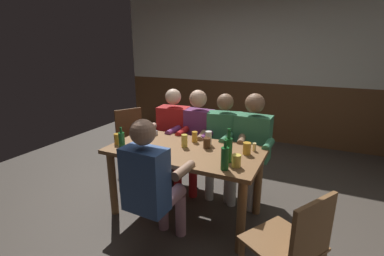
{
  "coord_description": "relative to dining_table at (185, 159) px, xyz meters",
  "views": [
    {
      "loc": [
        1.18,
        -2.47,
        1.75
      ],
      "look_at": [
        0.0,
        0.03,
        0.92
      ],
      "focal_mm": 25.91,
      "sensor_mm": 36.0,
      "label": 1
    }
  ],
  "objects": [
    {
      "name": "person_2",
      "position": [
        0.19,
        0.64,
        0.04
      ],
      "size": [
        0.58,
        0.57,
        1.21
      ],
      "rotation": [
        0.0,
        0.0,
        3.33
      ],
      "color": "#33724C",
      "rests_on": "ground_plane"
    },
    {
      "name": "person_1",
      "position": [
        -0.17,
        0.63,
        0.05
      ],
      "size": [
        0.52,
        0.52,
        1.23
      ],
      "rotation": [
        0.0,
        0.0,
        3.13
      ],
      "color": "#6B2D66",
      "rests_on": "ground_plane"
    },
    {
      "name": "bottle_0",
      "position": [
        0.52,
        -0.3,
        0.22
      ],
      "size": [
        0.07,
        0.07,
        0.26
      ],
      "color": "#195923",
      "rests_on": "dining_table"
    },
    {
      "name": "table_candle",
      "position": [
        0.64,
        0.24,
        0.16
      ],
      "size": [
        0.04,
        0.04,
        0.08
      ],
      "primitive_type": "cylinder",
      "color": "#F9E08C",
      "rests_on": "dining_table"
    },
    {
      "name": "pint_glass_5",
      "position": [
        0.59,
        -0.2,
        0.17
      ],
      "size": [
        0.08,
        0.08,
        0.11
      ],
      "primitive_type": "cylinder",
      "color": "#E5C64C",
      "rests_on": "dining_table"
    },
    {
      "name": "pint_glass_0",
      "position": [
        0.6,
        0.12,
        0.18
      ],
      "size": [
        0.08,
        0.08,
        0.12
      ],
      "primitive_type": "cylinder",
      "color": "gold",
      "rests_on": "dining_table"
    },
    {
      "name": "pint_glass_7",
      "position": [
        -0.59,
        -0.02,
        0.18
      ],
      "size": [
        0.06,
        0.06,
        0.12
      ],
      "primitive_type": "cylinder",
      "color": "white",
      "rests_on": "dining_table"
    },
    {
      "name": "plate_0",
      "position": [
        -0.3,
        -0.34,
        0.13
      ],
      "size": [
        0.25,
        0.25,
        0.01
      ],
      "primitive_type": "cylinder",
      "color": "white",
      "rests_on": "dining_table"
    },
    {
      "name": "bottle_2",
      "position": [
        -0.59,
        -0.25,
        0.2
      ],
      "size": [
        0.06,
        0.06,
        0.22
      ],
      "color": "#195923",
      "rests_on": "dining_table"
    },
    {
      "name": "condiment_caddy",
      "position": [
        -0.57,
        0.23,
        0.14
      ],
      "size": [
        0.14,
        0.1,
        0.05
      ],
      "primitive_type": "cube",
      "color": "#B2B7BC",
      "rests_on": "dining_table"
    },
    {
      "name": "pint_glass_8",
      "position": [
        -0.03,
        0.04,
        0.18
      ],
      "size": [
        0.06,
        0.06,
        0.13
      ],
      "primitive_type": "cylinder",
      "color": "#E5C64C",
      "rests_on": "dining_table"
    },
    {
      "name": "pint_glass_2",
      "position": [
        0.0,
        0.23,
        0.18
      ],
      "size": [
        0.06,
        0.06,
        0.11
      ],
      "primitive_type": "cylinder",
      "color": "gold",
      "rests_on": "dining_table"
    },
    {
      "name": "person_0",
      "position": [
        -0.51,
        0.64,
        0.05
      ],
      "size": [
        0.55,
        0.56,
        1.22
      ],
      "rotation": [
        0.0,
        0.0,
        3.24
      ],
      "color": "#AD1919",
      "rests_on": "ground_plane"
    },
    {
      "name": "dining_table",
      "position": [
        0.0,
        0.0,
        0.0
      ],
      "size": [
        1.55,
        0.81,
        0.75
      ],
      "color": "brown",
      "rests_on": "ground_plane"
    },
    {
      "name": "chair_empty_near_right",
      "position": [
        -1.19,
        0.69,
        -0.15
      ],
      "size": [
        0.6,
        0.6,
        0.88
      ],
      "rotation": [
        0.0,
        0.0,
        -2.1
      ],
      "color": "brown",
      "rests_on": "ground_plane"
    },
    {
      "name": "person_3",
      "position": [
        0.52,
        0.64,
        0.06
      ],
      "size": [
        0.55,
        0.51,
        1.24
      ],
      "rotation": [
        0.0,
        0.0,
        3.11
      ],
      "color": "#33724C",
      "rests_on": "ground_plane"
    },
    {
      "name": "pint_glass_3",
      "position": [
        -0.71,
        -0.18,
        0.18
      ],
      "size": [
        0.07,
        0.07,
        0.11
      ],
      "primitive_type": "cylinder",
      "color": "gold",
      "rests_on": "dining_table"
    },
    {
      "name": "back_wall_upper",
      "position": [
        0.0,
        2.86,
        1.26
      ],
      "size": [
        5.34,
        0.12,
        1.61
      ],
      "primitive_type": "cube",
      "color": "beige"
    },
    {
      "name": "pint_glass_6",
      "position": [
        -0.41,
        -0.1,
        0.2
      ],
      "size": [
        0.07,
        0.07,
        0.16
      ],
      "primitive_type": "cylinder",
      "color": "white",
      "rests_on": "dining_table"
    },
    {
      "name": "pint_glass_1",
      "position": [
        0.17,
        0.21,
        0.19
      ],
      "size": [
        0.07,
        0.07,
        0.15
      ],
      "primitive_type": "cylinder",
      "color": "white",
      "rests_on": "dining_table"
    },
    {
      "name": "chair_empty_near_left",
      "position": [
        1.13,
        -0.69,
        -0.15
      ],
      "size": [
        0.6,
        0.6,
        0.88
      ],
      "rotation": [
        0.0,
        0.0,
        1.03
      ],
      "color": "brown",
      "rests_on": "ground_plane"
    },
    {
      "name": "bottle_1",
      "position": [
        0.49,
        -0.13,
        0.24
      ],
      "size": [
        0.07,
        0.07,
        0.31
      ],
      "color": "#195923",
      "rests_on": "dining_table"
    },
    {
      "name": "ground_plane",
      "position": [
        0.0,
        0.13,
        -0.63
      ],
      "size": [
        6.42,
        6.42,
        0.0
      ],
      "primitive_type": "plane",
      "color": "#423A33"
    },
    {
      "name": "back_wall_wainscot",
      "position": [
        0.0,
        2.86,
        -0.08
      ],
      "size": [
        5.34,
        0.12,
        1.08
      ],
      "primitive_type": "cube",
      "color": "brown",
      "rests_on": "ground_plane"
    },
    {
      "name": "person_4",
      "position": [
        0.0,
        -0.62,
        0.04
      ],
      "size": [
        0.51,
        0.54,
        1.22
      ],
      "rotation": [
        0.0,
        0.0,
        -0.05
      ],
      "color": "#2D4C84",
      "rests_on": "ground_plane"
    },
    {
      "name": "pint_glass_4",
      "position": [
        0.19,
        0.11,
        0.17
      ],
      "size": [
        0.07,
        0.07,
        0.11
      ],
      "primitive_type": "cylinder",
      "color": "#4C2D19",
      "rests_on": "dining_table"
    }
  ]
}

